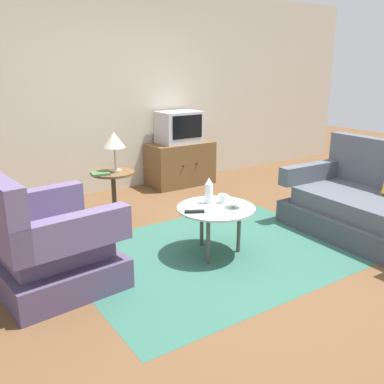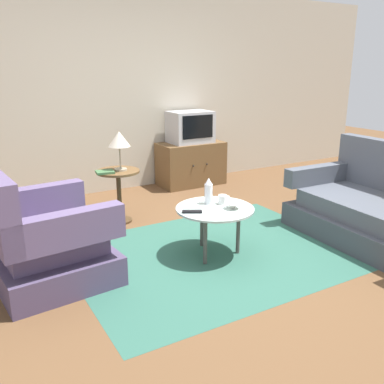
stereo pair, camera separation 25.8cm
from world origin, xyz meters
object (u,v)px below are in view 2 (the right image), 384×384
at_px(tv_remote_dark, 192,212).
at_px(book, 105,172).
at_px(table_lamp, 119,140).
at_px(armchair, 43,243).
at_px(vase, 209,191).
at_px(television, 190,127).
at_px(couch, 380,212).
at_px(tv_stand, 191,164).
at_px(coffee_table, 215,212).
at_px(bowl, 233,206).
at_px(side_table, 119,185).
at_px(mug, 223,199).

distance_m(tv_remote_dark, book, 1.27).
xyz_separation_m(table_lamp, book, (-0.19, -0.03, -0.32)).
relative_size(armchair, vase, 4.19).
bearing_deg(television, couch, -78.37).
bearing_deg(vase, couch, -23.15).
distance_m(tv_stand, table_lamp, 1.84).
distance_m(couch, coffee_table, 1.68).
relative_size(coffee_table, television, 1.18).
relative_size(couch, table_lamp, 3.99).
bearing_deg(television, book, -147.86).
bearing_deg(bowl, book, 119.41).
xyz_separation_m(television, bowl, (-0.90, -2.32, -0.36)).
height_order(armchair, tv_remote_dark, armchair).
distance_m(couch, side_table, 2.71).
distance_m(side_table, table_lamp, 0.50).
relative_size(table_lamp, book, 2.05).
relative_size(table_lamp, tv_remote_dark, 2.43).
xyz_separation_m(armchair, coffee_table, (1.46, -0.28, 0.09)).
bearing_deg(armchair, vase, 78.86).
xyz_separation_m(vase, tv_remote_dark, (-0.26, -0.15, -0.11)).
distance_m(side_table, vase, 1.22).
bearing_deg(tv_remote_dark, mug, 40.66).
height_order(vase, bowl, vase).
bearing_deg(mug, side_table, 115.62).
bearing_deg(table_lamp, vase, -68.53).
xyz_separation_m(couch, vase, (-1.58, 0.67, 0.27)).
distance_m(vase, mug, 0.15).
xyz_separation_m(tv_stand, tv_remote_dark, (-1.27, -2.22, 0.15)).
xyz_separation_m(couch, tv_remote_dark, (-1.84, 0.53, 0.17)).
distance_m(armchair, tv_remote_dark, 1.25).
relative_size(side_table, book, 2.86).
xyz_separation_m(armchair, mug, (1.58, -0.22, 0.17)).
distance_m(coffee_table, tv_stand, 2.43).
bearing_deg(bowl, couch, -16.75).
bearing_deg(couch, vase, 69.00).
distance_m(couch, tv_stand, 2.80).
relative_size(television, vase, 2.44).
xyz_separation_m(tv_stand, book, (-1.63, -1.01, 0.29)).
bearing_deg(book, tv_stand, 40.28).
height_order(tv_remote_dark, book, book).
height_order(armchair, television, television).
height_order(tv_stand, tv_remote_dark, tv_stand).
xyz_separation_m(couch, television, (-0.57, 2.76, 0.54)).
bearing_deg(mug, tv_remote_dark, -168.66).
height_order(mug, tv_remote_dark, mug).
distance_m(bowl, book, 1.50).
height_order(vase, book, vase).
bearing_deg(book, table_lamp, 18.55).
height_order(television, tv_remote_dark, television).
bearing_deg(vase, armchair, 174.30).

